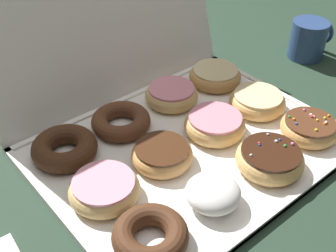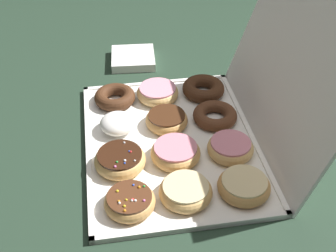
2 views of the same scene
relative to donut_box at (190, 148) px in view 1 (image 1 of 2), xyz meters
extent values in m
plane|color=#233828|center=(0.00, 0.00, -0.01)|extent=(3.00, 3.00, 0.00)
cube|color=white|center=(0.00, 0.00, 0.00)|extent=(0.55, 0.43, 0.01)
cube|color=white|center=(0.00, -0.21, 0.00)|extent=(0.55, 0.01, 0.01)
cube|color=white|center=(0.00, 0.21, 0.00)|extent=(0.55, 0.01, 0.01)
cube|color=white|center=(-0.27, 0.00, 0.00)|extent=(0.01, 0.43, 0.01)
cube|color=white|center=(0.27, 0.00, 0.00)|extent=(0.01, 0.43, 0.01)
cube|color=white|center=(0.00, 0.28, 0.19)|extent=(0.55, 0.13, 0.39)
torus|color=#472816|center=(-0.19, -0.13, 0.02)|extent=(0.11, 0.11, 0.03)
ellipsoid|color=white|center=(-0.07, -0.13, 0.03)|extent=(0.09, 0.09, 0.05)
torus|color=tan|center=(0.07, -0.13, 0.02)|extent=(0.12, 0.12, 0.04)
cylinder|color=#381E11|center=(0.07, -0.13, 0.04)|extent=(0.10, 0.10, 0.01)
sphere|color=red|center=(0.07, -0.11, 0.04)|extent=(0.01, 0.01, 0.01)
sphere|color=white|center=(0.09, -0.12, 0.04)|extent=(0.01, 0.01, 0.01)
sphere|color=blue|center=(0.10, -0.12, 0.04)|extent=(0.00, 0.00, 0.00)
sphere|color=white|center=(0.10, -0.10, 0.04)|extent=(0.00, 0.00, 0.00)
sphere|color=pink|center=(0.11, -0.15, 0.04)|extent=(0.01, 0.01, 0.01)
sphere|color=white|center=(0.03, -0.12, 0.04)|extent=(0.01, 0.01, 0.01)
sphere|color=green|center=(0.10, -0.14, 0.04)|extent=(0.01, 0.01, 0.01)
sphere|color=blue|center=(0.06, -0.11, 0.04)|extent=(0.00, 0.00, 0.00)
torus|color=tan|center=(0.20, -0.12, 0.02)|extent=(0.11, 0.11, 0.03)
cylinder|color=#59331E|center=(0.20, -0.12, 0.04)|extent=(0.10, 0.10, 0.01)
sphere|color=white|center=(0.21, -0.11, 0.04)|extent=(0.01, 0.01, 0.01)
sphere|color=orange|center=(0.24, -0.14, 0.04)|extent=(0.01, 0.01, 0.01)
sphere|color=yellow|center=(0.22, -0.14, 0.04)|extent=(0.01, 0.01, 0.01)
sphere|color=yellow|center=(0.21, -0.13, 0.04)|extent=(0.01, 0.01, 0.01)
sphere|color=white|center=(0.21, -0.12, 0.04)|extent=(0.01, 0.01, 0.01)
sphere|color=white|center=(0.21, -0.14, 0.04)|extent=(0.01, 0.01, 0.01)
sphere|color=yellow|center=(0.18, -0.15, 0.04)|extent=(0.01, 0.01, 0.01)
sphere|color=green|center=(0.18, -0.09, 0.04)|extent=(0.01, 0.01, 0.01)
sphere|color=red|center=(0.21, -0.12, 0.04)|extent=(0.01, 0.01, 0.01)
sphere|color=orange|center=(0.21, -0.15, 0.04)|extent=(0.01, 0.01, 0.01)
sphere|color=orange|center=(0.18, -0.10, 0.04)|extent=(0.01, 0.01, 0.01)
sphere|color=blue|center=(0.17, -0.11, 0.04)|extent=(0.01, 0.01, 0.01)
sphere|color=pink|center=(0.22, -0.09, 0.04)|extent=(0.01, 0.01, 0.01)
torus|color=#E5B770|center=(-0.20, -0.01, 0.02)|extent=(0.12, 0.12, 0.03)
cylinder|color=pink|center=(-0.20, -0.01, 0.04)|extent=(0.10, 0.10, 0.01)
torus|color=tan|center=(-0.07, 0.00, 0.02)|extent=(0.11, 0.11, 0.03)
cylinder|color=#472816|center=(-0.07, 0.00, 0.04)|extent=(0.10, 0.10, 0.01)
torus|color=tan|center=(0.06, 0.00, 0.02)|extent=(0.12, 0.12, 0.04)
cylinder|color=pink|center=(0.06, 0.00, 0.04)|extent=(0.10, 0.10, 0.01)
torus|color=tan|center=(0.19, 0.00, 0.02)|extent=(0.12, 0.12, 0.03)
cylinder|color=beige|center=(0.19, 0.00, 0.04)|extent=(0.10, 0.10, 0.01)
torus|color=#472816|center=(-0.19, 0.13, 0.02)|extent=(0.12, 0.12, 0.04)
torus|color=#59331E|center=(-0.07, 0.13, 0.02)|extent=(0.12, 0.12, 0.03)
torus|color=#E5B770|center=(0.07, 0.13, 0.02)|extent=(0.11, 0.11, 0.04)
cylinder|color=pink|center=(0.07, 0.13, 0.04)|extent=(0.10, 0.10, 0.01)
torus|color=tan|center=(0.19, 0.13, 0.02)|extent=(0.12, 0.12, 0.03)
cylinder|color=beige|center=(0.19, 0.13, 0.04)|extent=(0.10, 0.10, 0.01)
cylinder|color=navy|center=(0.47, 0.08, 0.04)|extent=(0.09, 0.09, 0.10)
cylinder|color=black|center=(0.47, 0.08, 0.08)|extent=(0.08, 0.08, 0.01)
torus|color=navy|center=(0.53, 0.08, 0.05)|extent=(0.01, 0.07, 0.07)
camera|label=1|loc=(-0.43, -0.45, 0.54)|focal=46.34mm
camera|label=2|loc=(0.85, -0.15, 0.75)|focal=48.31mm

